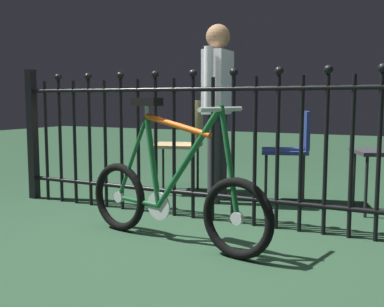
{
  "coord_description": "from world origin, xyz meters",
  "views": [
    {
      "loc": [
        1.26,
        -2.39,
        0.88
      ],
      "look_at": [
        -0.07,
        0.21,
        0.55
      ],
      "focal_mm": 44.26,
      "sensor_mm": 36.0,
      "label": 1
    }
  ],
  "objects_px": {
    "bicycle": "(172,196)",
    "person_visitor": "(218,98)",
    "chair_tan": "(186,137)",
    "chair_navy": "(293,146)"
  },
  "relations": [
    {
      "from": "bicycle",
      "to": "person_visitor",
      "type": "distance_m",
      "value": 1.4
    },
    {
      "from": "bicycle",
      "to": "person_visitor",
      "type": "bearing_deg",
      "value": 101.45
    },
    {
      "from": "chair_tan",
      "to": "person_visitor",
      "type": "height_order",
      "value": "person_visitor"
    },
    {
      "from": "bicycle",
      "to": "chair_tan",
      "type": "relative_size",
      "value": 1.58
    },
    {
      "from": "chair_navy",
      "to": "person_visitor",
      "type": "distance_m",
      "value": 0.76
    },
    {
      "from": "chair_tan",
      "to": "person_visitor",
      "type": "xyz_separation_m",
      "value": [
        0.43,
        -0.24,
        0.37
      ]
    },
    {
      "from": "bicycle",
      "to": "chair_tan",
      "type": "distance_m",
      "value": 1.65
    },
    {
      "from": "person_visitor",
      "to": "chair_navy",
      "type": "bearing_deg",
      "value": 20.1
    },
    {
      "from": "bicycle",
      "to": "chair_navy",
      "type": "relative_size",
      "value": 1.76
    },
    {
      "from": "chair_navy",
      "to": "chair_tan",
      "type": "bearing_deg",
      "value": 178.94
    }
  ]
}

